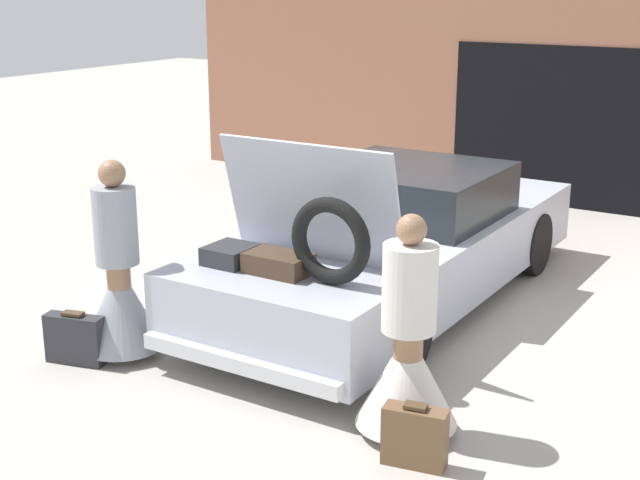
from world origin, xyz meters
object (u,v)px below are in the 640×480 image
car (395,242)px  suitcase_beside_left_person (75,339)px  person_right (408,359)px  suitcase_beside_right_person (415,437)px  person_left (120,289)px

car → suitcase_beside_left_person: bearing=-119.3°
suitcase_beside_left_person → person_right: bearing=8.0°
suitcase_beside_left_person → suitcase_beside_right_person: 3.09m
suitcase_beside_left_person → suitcase_beside_right_person: suitcase_beside_left_person is taller
person_left → suitcase_beside_right_person: 2.92m
car → person_left: bearing=-118.6°
car → suitcase_beside_left_person: (-1.53, -2.74, -0.38)m
person_right → suitcase_beside_right_person: person_right is taller
car → person_right: car is taller
person_left → suitcase_beside_right_person: bearing=96.7°
person_right → suitcase_beside_right_person: size_ratio=3.60×
car → person_left: (-1.32, -2.41, -0.00)m
person_right → suitcase_beside_right_person: bearing=-148.5°
car → person_right: bearing=-60.7°
person_right → suitcase_beside_right_person: (0.25, -0.36, -0.35)m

